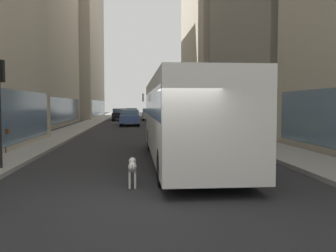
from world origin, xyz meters
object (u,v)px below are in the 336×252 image
object	(u,v)px
car_blue_hatchback	(130,117)
car_black_suv	(119,114)
car_silver_sedan	(149,114)
dalmatian_dog	(132,167)
car_yellow_taxi	(183,123)
car_red_coupe	(167,117)
car_grey_wagon	(132,113)
traffic_light_near	(0,95)
pedestrian_with_handbag	(2,132)
transit_bus	(185,114)

from	to	relation	value
car_blue_hatchback	car_black_suv	distance (m)	12.60
car_silver_sedan	dalmatian_dog	distance (m)	40.69
car_yellow_taxi	car_silver_sedan	world-z (taller)	same
dalmatian_dog	car_yellow_taxi	bearing A→B (deg)	78.29
car_yellow_taxi	car_red_coupe	world-z (taller)	same
car_red_coupe	dalmatian_dog	world-z (taller)	car_red_coupe
car_grey_wagon	traffic_light_near	distance (m)	43.53
pedestrian_with_handbag	traffic_light_near	bearing A→B (deg)	-71.63
car_yellow_taxi	car_grey_wagon	bearing A→B (deg)	97.92
traffic_light_near	car_red_coupe	bearing A→B (deg)	74.47
pedestrian_with_handbag	traffic_light_near	world-z (taller)	traffic_light_near
car_silver_sedan	car_grey_wagon	xyz separation A→B (m)	(-2.40, 5.14, -0.00)
car_grey_wagon	car_silver_sedan	bearing A→B (deg)	-64.99
car_grey_wagon	traffic_light_near	bearing A→B (deg)	-94.88
transit_bus	dalmatian_dog	world-z (taller)	transit_bus
car_black_suv	pedestrian_with_handbag	size ratio (longest dim) A/B	2.75
pedestrian_with_handbag	traffic_light_near	size ratio (longest dim) A/B	0.50
car_red_coupe	traffic_light_near	xyz separation A→B (m)	(-7.70, -27.72, 1.62)
car_silver_sedan	dalmatian_dog	xyz separation A→B (m)	(-1.93, -40.65, -0.31)
car_grey_wagon	traffic_light_near	world-z (taller)	traffic_light_near
car_blue_hatchback	car_grey_wagon	xyz separation A→B (m)	(0.00, 17.52, -0.01)
car_red_coupe	car_grey_wagon	bearing A→B (deg)	104.36
car_yellow_taxi	dalmatian_dog	size ratio (longest dim) A/B	4.67
transit_bus	traffic_light_near	bearing A→B (deg)	-165.20
dalmatian_dog	car_silver_sedan	bearing A→B (deg)	87.28
car_red_coupe	pedestrian_with_handbag	size ratio (longest dim) A/B	2.51
car_blue_hatchback	car_grey_wagon	bearing A→B (deg)	90.00
car_yellow_taxi	car_silver_sedan	bearing A→B (deg)	93.88
car_silver_sedan	car_red_coupe	bearing A→B (deg)	-81.32
car_blue_hatchback	car_grey_wagon	distance (m)	17.52
car_black_suv	car_grey_wagon	size ratio (longest dim) A/B	1.12
car_blue_hatchback	traffic_light_near	size ratio (longest dim) A/B	1.39
car_red_coupe	dalmatian_dog	bearing A→B (deg)	-96.68
car_grey_wagon	dalmatian_dog	world-z (taller)	car_grey_wagon
transit_bus	car_grey_wagon	size ratio (longest dim) A/B	2.78
traffic_light_near	transit_bus	bearing A→B (deg)	14.80
car_blue_hatchback	car_red_coupe	world-z (taller)	same
transit_bus	car_black_suv	distance (m)	36.93
car_yellow_taxi	car_black_suv	bearing A→B (deg)	103.28
car_yellow_taxi	pedestrian_with_handbag	xyz separation A→B (m)	(-8.89, -11.00, 0.19)
car_yellow_taxi	car_grey_wagon	distance (m)	29.03
car_blue_hatchback	car_silver_sedan	size ratio (longest dim) A/B	0.99
car_yellow_taxi	car_silver_sedan	xyz separation A→B (m)	(-1.60, 23.61, -0.00)
car_yellow_taxi	traffic_light_near	bearing A→B (deg)	-117.82
car_grey_wagon	transit_bus	bearing A→B (deg)	-86.71
car_yellow_taxi	car_red_coupe	size ratio (longest dim) A/B	1.06
car_black_suv	pedestrian_with_handbag	bearing A→B (deg)	-95.42
dalmatian_dog	pedestrian_with_handbag	distance (m)	8.09
transit_bus	car_grey_wagon	xyz separation A→B (m)	(-2.40, 41.73, -0.96)
car_blue_hatchback	car_silver_sedan	world-z (taller)	same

